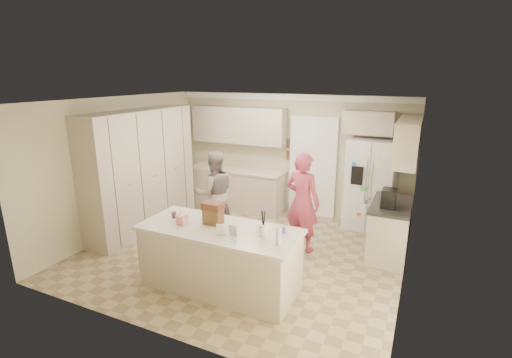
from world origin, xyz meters
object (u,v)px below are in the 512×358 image
at_px(island_base, 220,259).
at_px(tissue_box, 182,219).
at_px(teen_boy, 215,193).
at_px(dollhouse_body, 213,216).
at_px(refrigerator, 371,185).
at_px(coffee_maker, 389,198).
at_px(teen_girl, 302,202).
at_px(utensil_crock, 263,229).

bearing_deg(island_base, tissue_box, -169.70).
bearing_deg(teen_boy, dollhouse_body, 80.01).
xyz_separation_m(refrigerator, coffee_maker, (0.45, -1.25, 0.17)).
relative_size(coffee_maker, teen_boy, 0.18).
bearing_deg(tissue_box, coffee_maker, 37.57).
distance_m(dollhouse_body, teen_girl, 1.77).
distance_m(utensil_crock, tissue_box, 1.21).
distance_m(tissue_box, dollhouse_body, 0.45).
relative_size(island_base, teen_boy, 1.35).
bearing_deg(coffee_maker, teen_boy, -174.90).
bearing_deg(coffee_maker, utensil_crock, -127.12).
bearing_deg(dollhouse_body, teen_girl, 61.99).
height_order(island_base, teen_girl, teen_girl).
relative_size(utensil_crock, tissue_box, 1.07).
bearing_deg(dollhouse_body, island_base, -33.69).
relative_size(refrigerator, coffee_maker, 6.00).
bearing_deg(dollhouse_body, refrigerator, 60.11).
distance_m(refrigerator, utensil_crock, 3.25).
height_order(refrigerator, teen_boy, refrigerator).
xyz_separation_m(refrigerator, tissue_box, (-2.15, -3.25, 0.10)).
bearing_deg(island_base, utensil_crock, 4.40).
bearing_deg(utensil_crock, teen_boy, 137.18).
distance_m(refrigerator, dollhouse_body, 3.52).
bearing_deg(coffee_maker, dollhouse_body, -140.71).
height_order(tissue_box, teen_girl, teen_girl).
height_order(refrigerator, teen_girl, refrigerator).
bearing_deg(island_base, coffee_maker, 42.83).
relative_size(refrigerator, island_base, 0.82).
bearing_deg(utensil_crock, teen_girl, 88.93).
xyz_separation_m(refrigerator, dollhouse_body, (-1.75, -3.05, 0.14)).
relative_size(coffee_maker, utensil_crock, 2.00).
bearing_deg(refrigerator, coffee_maker, -65.25).
relative_size(tissue_box, dollhouse_body, 0.54).
xyz_separation_m(refrigerator, teen_girl, (-0.92, -1.49, -0.02)).
bearing_deg(island_base, dollhouse_body, 146.31).
bearing_deg(teen_boy, tissue_box, 65.61).
distance_m(refrigerator, teen_boy, 3.06).
distance_m(island_base, teen_girl, 1.85).
xyz_separation_m(coffee_maker, island_base, (-2.05, -1.90, -0.63)).
distance_m(refrigerator, coffee_maker, 1.34).
relative_size(island_base, utensil_crock, 14.67).
bearing_deg(tissue_box, island_base, 10.30).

